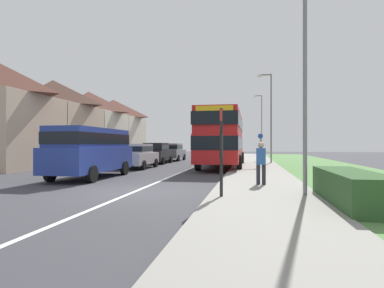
{
  "coord_description": "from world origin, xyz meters",
  "views": [
    {
      "loc": [
        3.79,
        -10.12,
        1.59
      ],
      "look_at": [
        0.77,
        6.5,
        1.6
      ],
      "focal_mm": 29.87,
      "sensor_mm": 36.0,
      "label": 1
    }
  ],
  "objects_px": {
    "parked_car_grey": "(172,151)",
    "pedestrian_at_stop": "(261,161)",
    "bus_stop_sign": "(221,146)",
    "parked_van_blue": "(91,149)",
    "street_lamp_near": "(301,43)",
    "cycle_route_sign": "(260,146)",
    "parked_car_silver": "(137,155)",
    "street_lamp_mid": "(270,112)",
    "street_lamp_far": "(261,121)",
    "parked_car_black": "(157,152)",
    "double_decker_bus": "(222,136)"
  },
  "relations": [
    {
      "from": "parked_car_grey",
      "to": "pedestrian_at_stop",
      "type": "relative_size",
      "value": 2.59
    },
    {
      "from": "parked_car_grey",
      "to": "bus_stop_sign",
      "type": "xyz_separation_m",
      "value": [
        6.61,
        -21.07,
        0.63
      ]
    },
    {
      "from": "parked_van_blue",
      "to": "street_lamp_near",
      "type": "xyz_separation_m",
      "value": [
        8.81,
        -4.15,
        3.16
      ]
    },
    {
      "from": "parked_car_grey",
      "to": "cycle_route_sign",
      "type": "xyz_separation_m",
      "value": [
        8.31,
        -1.49,
        0.51
      ]
    },
    {
      "from": "parked_van_blue",
      "to": "parked_car_silver",
      "type": "relative_size",
      "value": 1.35
    },
    {
      "from": "street_lamp_mid",
      "to": "street_lamp_far",
      "type": "height_order",
      "value": "street_lamp_far"
    },
    {
      "from": "parked_car_black",
      "to": "cycle_route_sign",
      "type": "xyz_separation_m",
      "value": [
        8.43,
        3.38,
        0.5
      ]
    },
    {
      "from": "bus_stop_sign",
      "to": "cycle_route_sign",
      "type": "bearing_deg",
      "value": 85.04
    },
    {
      "from": "street_lamp_mid",
      "to": "parked_car_grey",
      "type": "bearing_deg",
      "value": 155.51
    },
    {
      "from": "parked_car_grey",
      "to": "cycle_route_sign",
      "type": "bearing_deg",
      "value": -10.17
    },
    {
      "from": "parked_van_blue",
      "to": "parked_car_silver",
      "type": "xyz_separation_m",
      "value": [
        0.04,
        6.07,
        -0.48
      ]
    },
    {
      "from": "parked_van_blue",
      "to": "street_lamp_mid",
      "type": "height_order",
      "value": "street_lamp_mid"
    },
    {
      "from": "parked_car_black",
      "to": "pedestrian_at_stop",
      "type": "bearing_deg",
      "value": -59.24
    },
    {
      "from": "parked_van_blue",
      "to": "parked_car_grey",
      "type": "xyz_separation_m",
      "value": [
        -0.07,
        16.19,
        -0.46
      ]
    },
    {
      "from": "double_decker_bus",
      "to": "parked_van_blue",
      "type": "height_order",
      "value": "double_decker_bus"
    },
    {
      "from": "parked_car_black",
      "to": "street_lamp_mid",
      "type": "distance_m",
      "value": 9.66
    },
    {
      "from": "parked_car_grey",
      "to": "pedestrian_at_stop",
      "type": "distance_m",
      "value": 19.79
    },
    {
      "from": "parked_car_black",
      "to": "street_lamp_mid",
      "type": "bearing_deg",
      "value": 4.97
    },
    {
      "from": "parked_car_grey",
      "to": "street_lamp_far",
      "type": "height_order",
      "value": "street_lamp_far"
    },
    {
      "from": "double_decker_bus",
      "to": "parked_car_grey",
      "type": "height_order",
      "value": "double_decker_bus"
    },
    {
      "from": "parked_car_black",
      "to": "street_lamp_near",
      "type": "height_order",
      "value": "street_lamp_near"
    },
    {
      "from": "double_decker_bus",
      "to": "street_lamp_near",
      "type": "height_order",
      "value": "street_lamp_near"
    },
    {
      "from": "parked_car_grey",
      "to": "street_lamp_near",
      "type": "height_order",
      "value": "street_lamp_near"
    },
    {
      "from": "parked_car_grey",
      "to": "street_lamp_mid",
      "type": "xyz_separation_m",
      "value": [
        8.95,
        -4.08,
        3.21
      ]
    },
    {
      "from": "double_decker_bus",
      "to": "street_lamp_near",
      "type": "bearing_deg",
      "value": -74.72
    },
    {
      "from": "pedestrian_at_stop",
      "to": "street_lamp_near",
      "type": "distance_m",
      "value": 4.3
    },
    {
      "from": "parked_car_silver",
      "to": "street_lamp_near",
      "type": "xyz_separation_m",
      "value": [
        8.77,
        -10.22,
        3.64
      ]
    },
    {
      "from": "cycle_route_sign",
      "to": "street_lamp_far",
      "type": "height_order",
      "value": "street_lamp_far"
    },
    {
      "from": "bus_stop_sign",
      "to": "street_lamp_near",
      "type": "bearing_deg",
      "value": 17.57
    },
    {
      "from": "parked_van_blue",
      "to": "parked_car_black",
      "type": "bearing_deg",
      "value": 90.99
    },
    {
      "from": "pedestrian_at_stop",
      "to": "street_lamp_far",
      "type": "height_order",
      "value": "street_lamp_far"
    },
    {
      "from": "pedestrian_at_stop",
      "to": "bus_stop_sign",
      "type": "bearing_deg",
      "value": -112.48
    },
    {
      "from": "cycle_route_sign",
      "to": "street_lamp_mid",
      "type": "height_order",
      "value": "street_lamp_mid"
    },
    {
      "from": "street_lamp_near",
      "to": "street_lamp_far",
      "type": "height_order",
      "value": "street_lamp_far"
    },
    {
      "from": "parked_car_black",
      "to": "bus_stop_sign",
      "type": "distance_m",
      "value": 17.55
    },
    {
      "from": "parked_van_blue",
      "to": "street_lamp_mid",
      "type": "xyz_separation_m",
      "value": [
        8.89,
        12.11,
        2.75
      ]
    },
    {
      "from": "cycle_route_sign",
      "to": "street_lamp_near",
      "type": "height_order",
      "value": "street_lamp_near"
    },
    {
      "from": "street_lamp_near",
      "to": "double_decker_bus",
      "type": "bearing_deg",
      "value": 105.28
    },
    {
      "from": "parked_van_blue",
      "to": "pedestrian_at_stop",
      "type": "bearing_deg",
      "value": -14.45
    },
    {
      "from": "street_lamp_far",
      "to": "pedestrian_at_stop",
      "type": "bearing_deg",
      "value": -91.91
    },
    {
      "from": "parked_car_grey",
      "to": "cycle_route_sign",
      "type": "relative_size",
      "value": 1.71
    },
    {
      "from": "bus_stop_sign",
      "to": "street_lamp_near",
      "type": "xyz_separation_m",
      "value": [
        2.27,
        0.72,
        2.99
      ]
    },
    {
      "from": "parked_car_black",
      "to": "parked_car_grey",
      "type": "relative_size",
      "value": 0.92
    },
    {
      "from": "double_decker_bus",
      "to": "street_lamp_near",
      "type": "relative_size",
      "value": 1.3
    },
    {
      "from": "bus_stop_sign",
      "to": "street_lamp_mid",
      "type": "height_order",
      "value": "street_lamp_mid"
    },
    {
      "from": "street_lamp_far",
      "to": "parked_car_silver",
      "type": "bearing_deg",
      "value": -108.95
    },
    {
      "from": "street_lamp_near",
      "to": "street_lamp_mid",
      "type": "relative_size",
      "value": 1.11
    },
    {
      "from": "parked_car_black",
      "to": "cycle_route_sign",
      "type": "bearing_deg",
      "value": 21.83
    },
    {
      "from": "double_decker_bus",
      "to": "parked_car_black",
      "type": "bearing_deg",
      "value": 150.17
    },
    {
      "from": "cycle_route_sign",
      "to": "street_lamp_mid",
      "type": "distance_m",
      "value": 3.79
    }
  ]
}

